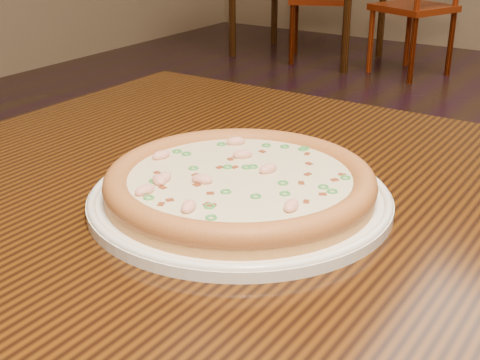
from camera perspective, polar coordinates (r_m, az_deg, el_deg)
The scene contains 4 objects.
hero_table at distance 0.79m, azimuth 9.43°, elevation -9.33°, with size 1.20×0.80×0.75m.
plate at distance 0.75m, azimuth -0.00°, elevation -1.50°, with size 0.34×0.34×0.02m.
pizza at distance 0.74m, azimuth -0.02°, elevation -0.21°, with size 0.30×0.30×0.03m.
chair_b at distance 4.52m, azimuth 15.15°, elevation 14.03°, with size 0.55×0.55×0.95m.
Camera 1 is at (0.15, -0.78, 1.07)m, focal length 50.00 mm.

